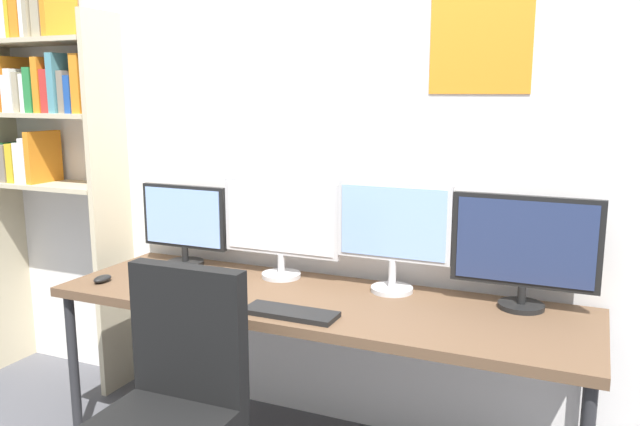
{
  "coord_description": "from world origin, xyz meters",
  "views": [
    {
      "loc": [
        1.04,
        -1.7,
        1.58
      ],
      "look_at": [
        0.0,
        0.65,
        1.09
      ],
      "focal_mm": 35.68,
      "sensor_mm": 36.0,
      "label": 1
    }
  ],
  "objects_px": {
    "monitor_center_right": "(393,230)",
    "computer_mouse": "(103,279)",
    "monitor_far_left": "(184,222)",
    "desk": "(315,309)",
    "bookshelf": "(41,120)",
    "monitor_far_right": "(525,248)",
    "monitor_center_left": "(281,224)",
    "keyboard_main": "(291,313)"
  },
  "relations": [
    {
      "from": "monitor_center_left",
      "to": "monitor_far_right",
      "type": "bearing_deg",
      "value": 0.0
    },
    {
      "from": "monitor_center_right",
      "to": "keyboard_main",
      "type": "relative_size",
      "value": 1.35
    },
    {
      "from": "monitor_far_left",
      "to": "desk",
      "type": "bearing_deg",
      "value": -14.9
    },
    {
      "from": "desk",
      "to": "monitor_center_left",
      "type": "bearing_deg",
      "value": 141.4
    },
    {
      "from": "monitor_center_right",
      "to": "computer_mouse",
      "type": "bearing_deg",
      "value": -162.15
    },
    {
      "from": "monitor_center_right",
      "to": "computer_mouse",
      "type": "relative_size",
      "value": 5.14
    },
    {
      "from": "bookshelf",
      "to": "computer_mouse",
      "type": "distance_m",
      "value": 1.09
    },
    {
      "from": "desk",
      "to": "keyboard_main",
      "type": "distance_m",
      "value": 0.24
    },
    {
      "from": "monitor_center_left",
      "to": "monitor_center_right",
      "type": "height_order",
      "value": "monitor_center_right"
    },
    {
      "from": "monitor_far_right",
      "to": "computer_mouse",
      "type": "bearing_deg",
      "value": -167.33
    },
    {
      "from": "monitor_far_right",
      "to": "monitor_far_left",
      "type": "bearing_deg",
      "value": -180.0
    },
    {
      "from": "keyboard_main",
      "to": "monitor_center_right",
      "type": "bearing_deg",
      "value": 58.98
    },
    {
      "from": "computer_mouse",
      "to": "monitor_far_left",
      "type": "bearing_deg",
      "value": 67.18
    },
    {
      "from": "bookshelf",
      "to": "monitor_center_left",
      "type": "distance_m",
      "value": 1.51
    },
    {
      "from": "keyboard_main",
      "to": "monitor_center_left",
      "type": "bearing_deg",
      "value": 121.02
    },
    {
      "from": "desk",
      "to": "monitor_center_left",
      "type": "distance_m",
      "value": 0.46
    },
    {
      "from": "desk",
      "to": "monitor_far_left",
      "type": "relative_size",
      "value": 4.84
    },
    {
      "from": "computer_mouse",
      "to": "desk",
      "type": "bearing_deg",
      "value": 10.8
    },
    {
      "from": "monitor_center_left",
      "to": "computer_mouse",
      "type": "xyz_separation_m",
      "value": [
        -0.7,
        -0.4,
        -0.24
      ]
    },
    {
      "from": "desk",
      "to": "monitor_center_right",
      "type": "xyz_separation_m",
      "value": [
        0.27,
        0.21,
        0.32
      ]
    },
    {
      "from": "monitor_far_left",
      "to": "monitor_center_left",
      "type": "distance_m",
      "value": 0.53
    },
    {
      "from": "monitor_center_right",
      "to": "monitor_far_right",
      "type": "xyz_separation_m",
      "value": [
        0.53,
        0.0,
        -0.02
      ]
    },
    {
      "from": "monitor_far_right",
      "to": "computer_mouse",
      "type": "distance_m",
      "value": 1.82
    },
    {
      "from": "monitor_far_left",
      "to": "computer_mouse",
      "type": "distance_m",
      "value": 0.47
    },
    {
      "from": "desk",
      "to": "monitor_center_right",
      "type": "height_order",
      "value": "monitor_center_right"
    },
    {
      "from": "monitor_center_right",
      "to": "computer_mouse",
      "type": "height_order",
      "value": "monitor_center_right"
    },
    {
      "from": "monitor_far_left",
      "to": "monitor_far_right",
      "type": "xyz_separation_m",
      "value": [
        1.6,
        0.0,
        0.03
      ]
    },
    {
      "from": "bookshelf",
      "to": "monitor_center_right",
      "type": "relative_size",
      "value": 4.34
    },
    {
      "from": "monitor_center_right",
      "to": "monitor_far_right",
      "type": "height_order",
      "value": "monitor_center_right"
    },
    {
      "from": "desk",
      "to": "keyboard_main",
      "type": "relative_size",
      "value": 6.1
    },
    {
      "from": "desk",
      "to": "keyboard_main",
      "type": "xyz_separation_m",
      "value": [
        0.0,
        -0.23,
        0.06
      ]
    },
    {
      "from": "desk",
      "to": "computer_mouse",
      "type": "distance_m",
      "value": 0.98
    },
    {
      "from": "bookshelf",
      "to": "monitor_far_left",
      "type": "distance_m",
      "value": 1.03
    },
    {
      "from": "monitor_center_left",
      "to": "monitor_far_left",
      "type": "bearing_deg",
      "value": -179.99
    },
    {
      "from": "desk",
      "to": "monitor_center_right",
      "type": "relative_size",
      "value": 4.53
    },
    {
      "from": "desk",
      "to": "monitor_far_left",
      "type": "distance_m",
      "value": 0.87
    },
    {
      "from": "desk",
      "to": "monitor_far_right",
      "type": "height_order",
      "value": "monitor_far_right"
    },
    {
      "from": "monitor_far_left",
      "to": "computer_mouse",
      "type": "height_order",
      "value": "monitor_far_left"
    },
    {
      "from": "bookshelf",
      "to": "monitor_far_right",
      "type": "relative_size",
      "value": 3.8
    },
    {
      "from": "monitor_far_left",
      "to": "monitor_center_left",
      "type": "relative_size",
      "value": 0.81
    },
    {
      "from": "monitor_far_left",
      "to": "monitor_center_left",
      "type": "xyz_separation_m",
      "value": [
        0.53,
        0.0,
        0.04
      ]
    },
    {
      "from": "bookshelf",
      "to": "monitor_center_left",
      "type": "height_order",
      "value": "bookshelf"
    }
  ]
}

